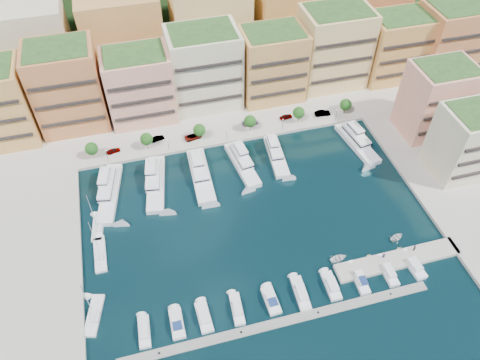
{
  "coord_description": "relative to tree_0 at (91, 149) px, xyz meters",
  "views": [
    {
      "loc": [
        -24.06,
        -74.03,
        97.55
      ],
      "look_at": [
        -1.77,
        9.02,
        6.0
      ],
      "focal_mm": 35.0,
      "sensor_mm": 36.0,
      "label": 1
    }
  ],
  "objects": [
    {
      "name": "ground",
      "position": [
        40.0,
        -33.5,
        -4.74
      ],
      "size": [
        400.0,
        400.0,
        0.0
      ],
      "primitive_type": "plane",
      "color": "black",
      "rests_on": "ground"
    },
    {
      "name": "north_quay",
      "position": [
        40.0,
        28.5,
        -4.74
      ],
      "size": [
        220.0,
        64.0,
        2.0
      ],
      "primitive_type": "cube",
      "color": "#9E998E",
      "rests_on": "ground"
    },
    {
      "name": "east_quay",
      "position": [
        102.0,
        -41.5,
        -4.74
      ],
      "size": [
        34.0,
        76.0,
        2.0
      ],
      "primitive_type": "cube",
      "color": "#9E998E",
      "rests_on": "ground"
    },
    {
      "name": "west_quay",
      "position": [
        -22.0,
        -41.5,
        -4.74
      ],
      "size": [
        34.0,
        76.0,
        2.0
      ],
      "primitive_type": "cube",
      "color": "#9E998E",
      "rests_on": "ground"
    },
    {
      "name": "hillside",
      "position": [
        40.0,
        76.5,
        -4.74
      ],
      "size": [
        240.0,
        40.0,
        58.0
      ],
      "primitive_type": "cube",
      "color": "#1B3415",
      "rests_on": "ground"
    },
    {
      "name": "south_pontoon",
      "position": [
        37.0,
        -63.5,
        -4.74
      ],
      "size": [
        72.0,
        2.2,
        0.35
      ],
      "primitive_type": "cube",
      "color": "gray",
      "rests_on": "ground"
    },
    {
      "name": "finger_pier",
      "position": [
        70.0,
        -55.5,
        -4.74
      ],
      "size": [
        32.0,
        5.0,
        2.0
      ],
      "primitive_type": "cube",
      "color": "#9E998E",
      "rests_on": "ground"
    },
    {
      "name": "apartment_1",
      "position": [
        -4.0,
        18.49,
        9.57
      ],
      "size": [
        20.0,
        16.5,
        26.8
      ],
      "color": "#BE753F",
      "rests_on": "north_quay"
    },
    {
      "name": "apartment_2",
      "position": [
        17.0,
        16.49,
        7.57
      ],
      "size": [
        20.0,
        15.5,
        22.8
      ],
      "color": "#E9A282",
      "rests_on": "north_quay"
    },
    {
      "name": "apartment_3",
      "position": [
        38.0,
        18.49,
        9.07
      ],
      "size": [
        22.0,
        16.5,
        25.8
      ],
      "color": "beige",
      "rests_on": "north_quay"
    },
    {
      "name": "apartment_4",
      "position": [
        60.0,
        16.49,
        8.07
      ],
      "size": [
        20.0,
        15.5,
        23.8
      ],
      "color": "#DA9F52",
      "rests_on": "north_quay"
    },
    {
      "name": "apartment_5",
      "position": [
        82.0,
        18.49,
        9.57
      ],
      "size": [
        22.0,
        16.5,
        26.8
      ],
      "color": "#E0C076",
      "rests_on": "north_quay"
    },
    {
      "name": "apartment_6",
      "position": [
        104.0,
        16.49,
        7.57
      ],
      "size": [
        20.0,
        15.5,
        22.8
      ],
      "color": "#BF8846",
      "rests_on": "north_quay"
    },
    {
      "name": "apartment_7",
      "position": [
        124.0,
        14.49,
        8.57
      ],
      "size": [
        22.0,
        16.5,
        24.8
      ],
      "color": "#BE753F",
      "rests_on": "north_quay"
    },
    {
      "name": "apartment_east_a",
      "position": [
        102.0,
        -13.51,
        7.57
      ],
      "size": [
        18.0,
        14.5,
        22.8
      ],
      "color": "#E9A282",
      "rests_on": "east_quay"
    },
    {
      "name": "apartment_east_b",
      "position": [
        102.0,
        -31.51,
        6.57
      ],
      "size": [
        18.0,
        14.5,
        20.8
      ],
      "color": "beige",
      "rests_on": "east_quay"
    },
    {
      "name": "backblock_0",
      "position": [
        -15.0,
        40.5,
        11.26
      ],
      "size": [
        26.0,
        18.0,
        30.0
      ],
      "primitive_type": "cube",
      "color": "beige",
      "rests_on": "north_quay"
    },
    {
      "name": "backblock_1",
      "position": [
        15.0,
        40.5,
        11.26
      ],
      "size": [
        26.0,
        18.0,
        30.0
      ],
      "primitive_type": "cube",
      "color": "#DA9F52",
      "rests_on": "north_quay"
    },
    {
      "name": "backblock_2",
      "position": [
        45.0,
        40.5,
        11.26
      ],
      "size": [
        26.0,
        18.0,
        30.0
      ],
      "primitive_type": "cube",
      "color": "#E0C076",
      "rests_on": "north_quay"
    },
    {
      "name": "backblock_3",
      "position": [
        75.0,
        40.5,
        11.26
      ],
      "size": [
        26.0,
        18.0,
        30.0
      ],
      "primitive_type": "cube",
      "color": "#BF8846",
      "rests_on": "north_quay"
    },
    {
      "name": "backblock_4",
      "position": [
        105.0,
        40.5,
        11.26
      ],
      "size": [
        26.0,
        18.0,
        30.0
      ],
      "primitive_type": "cube",
      "color": "#BE753F",
      "rests_on": "north_quay"
    },
    {
      "name": "tree_0",
      "position": [
        0.0,
        0.0,
        0.0
      ],
      "size": [
        3.8,
        3.8,
        5.65
      ],
      "color": "#473323",
      "rests_on": "north_quay"
    },
    {
      "name": "tree_1",
      "position": [
        16.0,
        0.0,
        0.0
      ],
      "size": [
        3.8,
        3.8,
        5.65
      ],
      "color": "#473323",
      "rests_on": "north_quay"
    },
    {
      "name": "tree_2",
      "position": [
        32.0,
        0.0,
        0.0
      ],
      "size": [
        3.8,
        3.8,
        5.65
      ],
      "color": "#473323",
      "rests_on": "north_quay"
    },
    {
      "name": "tree_3",
      "position": [
        48.0,
        0.0,
        0.0
      ],
      "size": [
        3.8,
        3.8,
        5.65
      ],
      "color": "#473323",
      "rests_on": "north_quay"
    },
    {
      "name": "tree_4",
      "position": [
        64.0,
        0.0,
        0.0
      ],
      "size": [
        3.8,
        3.8,
        5.65
      ],
      "color": "#473323",
      "rests_on": "north_quay"
    },
    {
      "name": "tree_5",
      "position": [
        80.0,
        0.0,
        0.0
      ],
      "size": [
        3.8,
        3.8,
        5.65
      ],
      "color": "#473323",
      "rests_on": "north_quay"
    },
    {
      "name": "lamppost_0",
      "position": [
        4.0,
        -2.3,
        -0.92
      ],
      "size": [
        0.3,
        0.3,
        4.2
      ],
      "color": "black",
      "rests_on": "north_quay"
    },
    {
      "name": "lamppost_1",
      "position": [
        22.0,
        -2.3,
        -0.92
      ],
      "size": [
        0.3,
        0.3,
        4.2
      ],
      "color": "black",
      "rests_on": "north_quay"
    },
    {
      "name": "lamppost_2",
      "position": [
        40.0,
        -2.3,
        -0.92
      ],
      "size": [
        0.3,
        0.3,
        4.2
      ],
      "color": "black",
      "rests_on": "north_quay"
    },
    {
      "name": "lamppost_3",
      "position": [
        58.0,
        -2.3,
        -0.92
      ],
      "size": [
        0.3,
        0.3,
        4.2
      ],
      "color": "black",
      "rests_on": "north_quay"
    },
    {
      "name": "lamppost_4",
      "position": [
        76.0,
        -2.3,
        -0.92
      ],
      "size": [
        0.3,
        0.3,
        4.2
      ],
      "color": "black",
      "rests_on": "north_quay"
    },
    {
      "name": "yacht_0",
      "position": [
        3.41,
        -14.5,
        -3.53
      ],
      "size": [
        8.65,
        22.25,
        7.3
      ],
      "color": "white",
      "rests_on": "ground"
    },
    {
      "name": "yacht_1",
      "position": [
        16.21,
        -14.26,
        -3.65
      ],
      "size": [
        8.05,
        21.66,
        7.3
      ],
      "color": "white",
      "rests_on": "ground"
    },
    {
      "name": "yacht_2",
      "position": [
        29.12,
        -14.28,
        -3.53
      ],
      "size": [
        5.79,
        21.52,
        7.3
      ],
      "color": "white",
      "rests_on": "ground"
    },
    {
      "name": "yacht_3",
      "position": [
        41.77,
        -13.17,
        -3.53
      ],
      "size": [
        6.59,
        19.31,
        7.3
      ],
      "color": "white",
      "rests_on": "ground"
    },
    {
      "name": "yacht_4",
      "position": [
        52.53,
        -12.51,
        -3.65
      ],
      "size": [
        5.68,
        17.69,
        7.3
      ],
      "color": "white",
      "rests_on": "ground"
    },
    {
      "name": "yacht_6",
      "position": [
        78.26,
        -13.37,
        -3.53
      ],
      "size": [
        7.26,
        19.81,
        7.3
      ],
      "color": "white",
      "rests_on": "ground"
    },
    {
      "name": "cruiser_0",
      "position": [
        7.57,
        -58.08,
        -4.2
      ],
      "size": [
        2.85,
        7.65,
        2.55
      ],
      "color": "white",
      "rests_on": "ground"
    },
    {
      "name": "cruiser_1",
      "position": [
        14.8,
        -58.1,
        -4.17
      ],
      "size": [
        2.92,
        7.26,
        2.66
      ],
      "color": "white",
      "rests_on": "ground"
    },
    {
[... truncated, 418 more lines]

